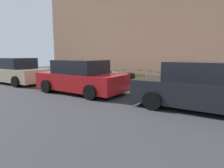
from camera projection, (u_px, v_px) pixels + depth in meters
The scene contains 21 objects.
ground_plane at pixel (106, 89), 10.26m from camera, with size 40.00×40.00×0.00m, color #333335.
sidewalk_curb at pixel (128, 82), 12.32m from camera, with size 18.00×5.00×0.14m, color gray.
building_facade_sidewalk_side at pixel (161, 13), 16.23m from camera, with size 24.00×3.00×10.82m, color #936B51.
suitcase_silver_0 at pixel (184, 86), 8.62m from camera, with size 0.40×0.22×0.89m.
suitcase_navy_1 at pixel (171, 85), 8.86m from camera, with size 0.50×0.23×0.98m.
suitcase_maroon_2 at pixel (159, 84), 9.17m from camera, with size 0.42×0.21×0.89m.
suitcase_teal_3 at pixel (149, 83), 9.47m from camera, with size 0.43×0.22×0.93m.
suitcase_olive_4 at pixel (140, 81), 9.79m from camera, with size 0.46×0.20×0.94m.
suitcase_black_5 at pixel (131, 80), 10.06m from camera, with size 0.35×0.24×0.79m.
suitcase_red_6 at pixel (123, 80), 10.29m from camera, with size 0.38×0.23×0.92m.
suitcase_silver_7 at pixel (116, 79), 10.61m from camera, with size 0.42×0.23×0.83m.
suitcase_navy_8 at pixel (109, 78), 10.90m from camera, with size 0.38×0.26×0.82m.
suitcase_maroon_9 at pixel (100, 79), 11.12m from camera, with size 0.47×0.26×0.81m.
suitcase_teal_10 at pixel (93, 78), 11.39m from camera, with size 0.36×0.23×0.87m.
suitcase_olive_11 at pixel (87, 78), 11.65m from camera, with size 0.43×0.25×0.90m.
fire_hydrant at pixel (76, 75), 12.23m from camera, with size 0.39×0.21×0.77m.
bollard_post at pixel (67, 76), 12.45m from camera, with size 0.12×0.12×0.67m, color #333338.
parking_meter at pixel (219, 76), 8.02m from camera, with size 0.12×0.09×1.27m.
parked_car_charcoal_0 at pixel (202, 88), 6.32m from camera, with size 4.50×2.05×1.61m.
parked_car_red_1 at pixel (81, 77), 9.24m from camera, with size 4.44×2.14×1.59m.
parked_car_beige_2 at pixel (16, 72), 12.26m from camera, with size 4.50×2.06×1.64m.
Camera 1 is at (-5.81, 8.26, 1.84)m, focal length 30.47 mm.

